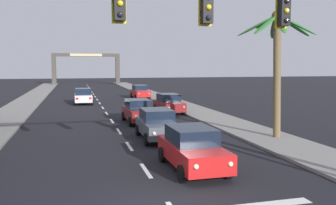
# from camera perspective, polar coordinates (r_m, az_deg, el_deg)

# --- Properties ---
(sidewalk_right) EXTENTS (3.20, 110.00, 0.14)m
(sidewalk_right) POSITION_cam_1_polar(r_m,az_deg,el_deg) (31.70, 4.55, -1.39)
(sidewalk_right) COLOR gray
(sidewalk_right) RESTS_ON ground
(sidewalk_left) EXTENTS (3.20, 110.00, 0.14)m
(sidewalk_left) POSITION_cam_1_polar(r_m,az_deg,el_deg) (30.38, -24.46, -2.23)
(sidewalk_left) COLOR gray
(sidewalk_left) RESTS_ON ground
(lane_markings) EXTENTS (4.28, 88.77, 0.01)m
(lane_markings) POSITION_cam_1_polar(r_m,az_deg,el_deg) (30.09, -8.76, -1.96)
(lane_markings) COLOR silver
(lane_markings) RESTS_ON ground
(traffic_signal_mast) EXTENTS (10.60, 0.41, 7.28)m
(traffic_signal_mast) POSITION_cam_1_polar(r_m,az_deg,el_deg) (11.76, 14.16, 11.26)
(traffic_signal_mast) COLOR #2D2D33
(traffic_signal_mast) RESTS_ON ground
(sedan_lead_at_stop_bar) EXTENTS (1.98, 4.46, 1.68)m
(sedan_lead_at_stop_bar) POSITION_cam_1_polar(r_m,az_deg,el_deg) (14.18, 3.87, -7.30)
(sedan_lead_at_stop_bar) COLOR red
(sedan_lead_at_stop_bar) RESTS_ON ground
(sedan_third_in_queue) EXTENTS (1.99, 4.47, 1.68)m
(sedan_third_in_queue) POSITION_cam_1_polar(r_m,az_deg,el_deg) (19.86, -1.77, -3.48)
(sedan_third_in_queue) COLOR #4C515B
(sedan_third_in_queue) RESTS_ON ground
(sedan_fifth_in_queue) EXTENTS (2.05, 4.49, 1.68)m
(sedan_fifth_in_queue) POSITION_cam_1_polar(r_m,az_deg,el_deg) (25.70, -4.75, -1.35)
(sedan_fifth_in_queue) COLOR maroon
(sedan_fifth_in_queue) RESTS_ON ground
(sedan_oncoming_far) EXTENTS (1.95, 4.45, 1.68)m
(sedan_oncoming_far) POSITION_cam_1_polar(r_m,az_deg,el_deg) (39.26, -13.44, 1.02)
(sedan_oncoming_far) COLOR silver
(sedan_oncoming_far) RESTS_ON ground
(sedan_parked_nearest_kerb) EXTENTS (2.03, 4.48, 1.68)m
(sedan_parked_nearest_kerb) POSITION_cam_1_polar(r_m,az_deg,el_deg) (30.66, 0.13, -0.15)
(sedan_parked_nearest_kerb) COLOR maroon
(sedan_parked_nearest_kerb) RESTS_ON ground
(sedan_parked_mid_kerb) EXTENTS (2.04, 4.49, 1.68)m
(sedan_parked_mid_kerb) POSITION_cam_1_polar(r_m,az_deg,el_deg) (44.67, -4.48, 1.74)
(sedan_parked_mid_kerb) COLOR red
(sedan_parked_mid_kerb) RESTS_ON ground
(palm_right_second) EXTENTS (4.09, 4.35, 7.07)m
(palm_right_second) POSITION_cam_1_polar(r_m,az_deg,el_deg) (20.44, 17.02, 7.93)
(palm_right_second) COLOR brown
(palm_right_second) RESTS_ON ground
(town_gateway_arch) EXTENTS (14.37, 0.90, 6.76)m
(town_gateway_arch) POSITION_cam_1_polar(r_m,az_deg,el_deg) (79.32, -12.95, 5.96)
(town_gateway_arch) COLOR #423D38
(town_gateway_arch) RESTS_ON ground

